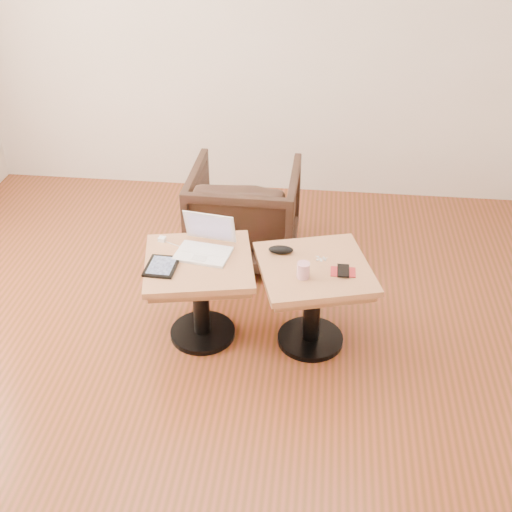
# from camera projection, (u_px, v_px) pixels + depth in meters

# --- Properties ---
(room_shell) EXTENTS (4.52, 4.52, 2.71)m
(room_shell) POSITION_uv_depth(u_px,v_px,m) (200.00, 146.00, 2.99)
(room_shell) COLOR brown
(room_shell) RESTS_ON ground
(side_table_left) EXTENTS (0.71, 0.71, 0.55)m
(side_table_left) POSITION_uv_depth(u_px,v_px,m) (200.00, 280.00, 3.71)
(side_table_left) COLOR black
(side_table_left) RESTS_ON ground
(side_table_right) EXTENTS (0.75, 0.75, 0.55)m
(side_table_right) POSITION_uv_depth(u_px,v_px,m) (313.00, 286.00, 3.66)
(side_table_right) COLOR black
(side_table_right) RESTS_ON ground
(laptop) EXTENTS (0.34, 0.31, 0.21)m
(laptop) POSITION_uv_depth(u_px,v_px,m) (205.00, 245.00, 3.69)
(laptop) COLOR white
(laptop) RESTS_ON side_table_left
(tablet) EXTENTS (0.18, 0.22, 0.02)m
(tablet) POSITION_uv_depth(u_px,v_px,m) (162.00, 266.00, 3.57)
(tablet) COLOR black
(tablet) RESTS_ON side_table_left
(charging_adapter) EXTENTS (0.05, 0.05, 0.02)m
(charging_adapter) POSITION_uv_depth(u_px,v_px,m) (162.00, 239.00, 3.80)
(charging_adapter) COLOR white
(charging_adapter) RESTS_ON side_table_left
(glasses_case) EXTENTS (0.15, 0.07, 0.05)m
(glasses_case) POSITION_uv_depth(u_px,v_px,m) (281.00, 250.00, 3.68)
(glasses_case) COLOR black
(glasses_case) RESTS_ON side_table_right
(striped_cup) EXTENTS (0.07, 0.07, 0.09)m
(striped_cup) POSITION_uv_depth(u_px,v_px,m) (303.00, 270.00, 3.47)
(striped_cup) COLOR #BB4466
(striped_cup) RESTS_ON side_table_right
(earbuds_tangle) EXTENTS (0.06, 0.05, 0.01)m
(earbuds_tangle) POSITION_uv_depth(u_px,v_px,m) (321.00, 259.00, 3.63)
(earbuds_tangle) COLOR white
(earbuds_tangle) RESTS_ON side_table_right
(phone_on_sleeve) EXTENTS (0.14, 0.12, 0.02)m
(phone_on_sleeve) POSITION_uv_depth(u_px,v_px,m) (343.00, 271.00, 3.53)
(phone_on_sleeve) COLOR maroon
(phone_on_sleeve) RESTS_ON side_table_right
(armchair) EXTENTS (0.74, 0.76, 0.69)m
(armchair) POSITION_uv_depth(u_px,v_px,m) (245.00, 213.00, 4.51)
(armchair) COLOR #301B17
(armchair) RESTS_ON ground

